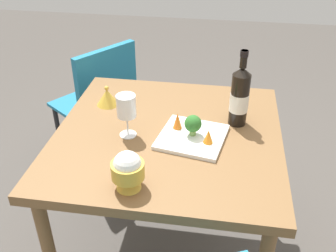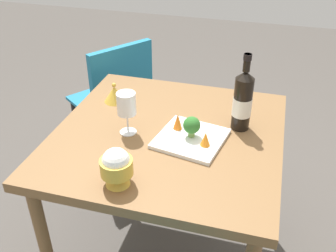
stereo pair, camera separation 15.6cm
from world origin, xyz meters
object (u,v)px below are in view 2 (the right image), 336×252
Objects in this scene: rice_bowl_lid at (115,94)px; carrot_garnish_right at (178,121)px; wine_glass at (126,105)px; chair_near_window at (117,94)px; carrot_garnish_left at (205,139)px; broccoli_floret at (192,126)px; wine_bottle at (243,100)px; serving_plate at (191,139)px; rice_bowl at (116,167)px.

carrot_garnish_right is (-0.34, 0.17, 0.01)m from rice_bowl_lid.
chair_near_window is at bearing -63.22° from wine_glass.
rice_bowl_lid is 1.77× the size of carrot_garnish_left.
rice_bowl_lid is 0.46m from broccoli_floret.
carrot_garnish_left is at bearing 175.35° from wine_glass.
chair_near_window is 0.57m from rice_bowl_lid.
wine_bottle is 3.77× the size of broccoli_floret.
broccoli_floret reaches higher than serving_plate.
broccoli_floret is at bearing -118.93° from rice_bowl.
wine_bottle is 0.23m from broccoli_floret.
carrot_garnish_left is (-0.32, 0.03, -0.08)m from wine_glass.
wine_bottle is at bearing -120.36° from carrot_garnish_left.
rice_bowl is at bearing -121.11° from chair_near_window.
wine_glass is 0.29m from rice_bowl_lid.
serving_plate is 5.16× the size of carrot_garnish_left.
broccoli_floret is (0.17, 0.14, -0.06)m from wine_bottle.
carrot_garnish_left is at bearing 148.39° from serving_plate.
chair_near_window is at bearing -66.80° from rice_bowl.
rice_bowl is at bearing 72.74° from carrot_garnish_right.
broccoli_floret reaches higher than carrot_garnish_right.
rice_bowl is at bearing 52.93° from wine_bottle.
broccoli_floret is (-0.26, -0.02, -0.06)m from wine_glass.
wine_bottle is 0.23m from carrot_garnish_left.
serving_plate is at bearing -176.93° from wine_glass.
wine_bottle is 5.73× the size of carrot_garnish_left.
carrot_garnish_left is at bearing 145.06° from broccoli_floret.
chair_near_window is 12.64× the size of carrot_garnish_right.
rice_bowl_lid reaches higher than serving_plate.
broccoli_floret reaches higher than rice_bowl_lid.
rice_bowl_lid is 0.54m from carrot_garnish_left.
broccoli_floret is (-0.41, 0.21, 0.03)m from rice_bowl_lid.
carrot_garnish_left is (-0.06, 0.04, -0.02)m from broccoli_floret.
carrot_garnish_right is (0.13, -0.09, 0.01)m from carrot_garnish_left.
rice_bowl_lid reaches higher than carrot_garnish_left.
wine_bottle is 1.81× the size of wine_glass.
rice_bowl_lid is at bearing -26.64° from carrot_garnish_right.
broccoli_floret is 1.52× the size of carrot_garnish_left.
rice_bowl_lid is at bearing -28.52° from carrot_garnish_left.
serving_plate is at bearing 76.36° from broccoli_floret.
broccoli_floret is at bearing -34.94° from carrot_garnish_left.
serving_plate is at bearing -31.61° from carrot_garnish_left.
rice_bowl is at bearing 49.03° from carrot_garnish_left.
broccoli_floret is at bearing -175.92° from wine_glass.
rice_bowl_lid is at bearing -27.43° from broccoli_floret.
wine_glass is 0.22m from carrot_garnish_right.
chair_near_window is 6.00× the size of rice_bowl.
wine_bottle reaches higher than rice_bowl_lid.
rice_bowl is at bearing 60.87° from serving_plate.
carrot_garnish_right is at bearing -34.70° from serving_plate.
carrot_garnish_left is at bearing 146.82° from carrot_garnish_right.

